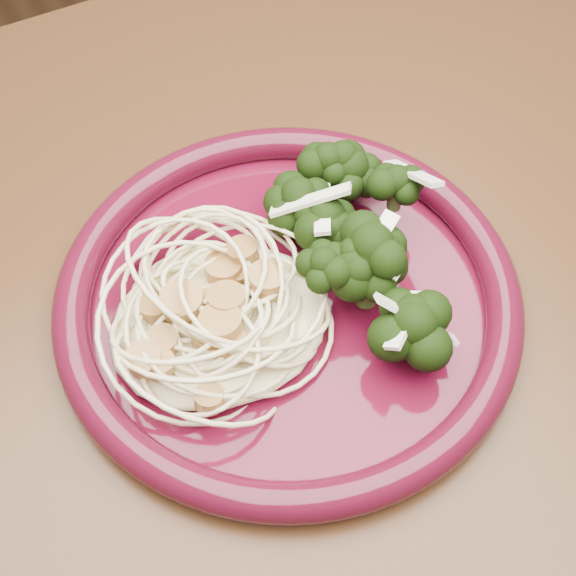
# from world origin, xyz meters

# --- Properties ---
(dining_table) EXTENTS (1.20, 0.80, 0.75)m
(dining_table) POSITION_xyz_m (0.00, 0.00, 0.65)
(dining_table) COLOR #472814
(dining_table) RESTS_ON ground
(dinner_plate) EXTENTS (0.30, 0.30, 0.02)m
(dinner_plate) POSITION_xyz_m (-0.03, 0.04, 0.76)
(dinner_plate) COLOR #48081B
(dinner_plate) RESTS_ON dining_table
(spaghetti_pile) EXTENTS (0.14, 0.13, 0.03)m
(spaghetti_pile) POSITION_xyz_m (-0.08, 0.04, 0.77)
(spaghetti_pile) COLOR #F6E8AD
(spaghetti_pile) RESTS_ON dinner_plate
(scallop_cluster) EXTENTS (0.13, 0.13, 0.04)m
(scallop_cluster) POSITION_xyz_m (-0.08, 0.04, 0.81)
(scallop_cluster) COLOR #B17F3D
(scallop_cluster) RESTS_ON spaghetti_pile
(broccoli_pile) EXTENTS (0.10, 0.15, 0.05)m
(broccoli_pile) POSITION_xyz_m (0.02, 0.03, 0.78)
(broccoli_pile) COLOR black
(broccoli_pile) RESTS_ON dinner_plate
(onion_garnish) EXTENTS (0.07, 0.10, 0.05)m
(onion_garnish) POSITION_xyz_m (0.02, 0.03, 0.81)
(onion_garnish) COLOR white
(onion_garnish) RESTS_ON broccoli_pile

